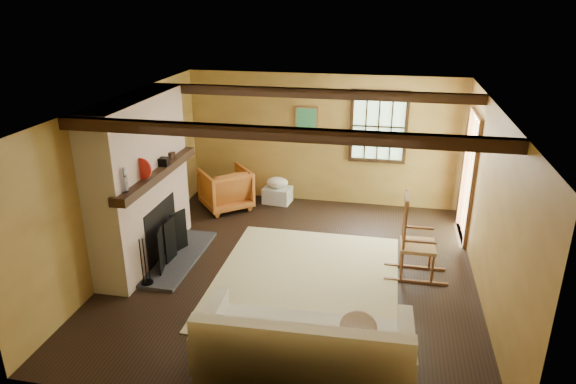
% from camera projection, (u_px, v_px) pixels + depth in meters
% --- Properties ---
extents(ground, '(5.50, 5.50, 0.00)m').
position_uv_depth(ground, '(295.00, 271.00, 7.35)').
color(ground, black).
rests_on(ground, ground).
extents(room_envelope, '(5.02, 5.52, 2.44)m').
position_uv_depth(room_envelope, '(315.00, 158.00, 6.95)').
color(room_envelope, '#A8833B').
rests_on(room_envelope, ground).
extents(fireplace, '(1.02, 2.30, 2.40)m').
position_uv_depth(fireplace, '(143.00, 188.00, 7.35)').
color(fireplace, '#A34B3F').
rests_on(fireplace, ground).
extents(rug, '(2.50, 3.00, 0.01)m').
position_uv_depth(rug, '(306.00, 279.00, 7.12)').
color(rug, tan).
rests_on(rug, ground).
extents(rocking_chair, '(0.87, 0.49, 1.20)m').
position_uv_depth(rocking_chair, '(415.00, 243.00, 7.07)').
color(rocking_chair, tan).
rests_on(rocking_chair, ground).
extents(sofa, '(2.17, 1.01, 0.87)m').
position_uv_depth(sofa, '(305.00, 354.00, 5.18)').
color(sofa, white).
rests_on(sofa, ground).
extents(firewood_pile, '(0.62, 0.11, 0.23)m').
position_uv_depth(firewood_pile, '(223.00, 192.00, 9.96)').
color(firewood_pile, brown).
rests_on(firewood_pile, ground).
extents(laundry_basket, '(0.54, 0.44, 0.30)m').
position_uv_depth(laundry_basket, '(277.00, 195.00, 9.71)').
color(laundry_basket, silver).
rests_on(laundry_basket, ground).
extents(basket_pillow, '(0.46, 0.39, 0.20)m').
position_uv_depth(basket_pillow, '(277.00, 182.00, 9.62)').
color(basket_pillow, white).
rests_on(basket_pillow, laundry_basket).
extents(armchair, '(1.16, 1.16, 0.76)m').
position_uv_depth(armchair, '(226.00, 189.00, 9.37)').
color(armchair, '#BF6026').
rests_on(armchair, ground).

